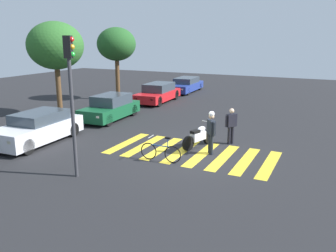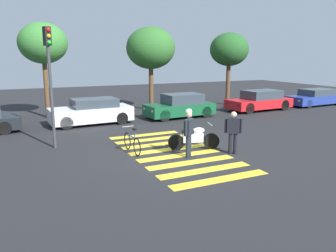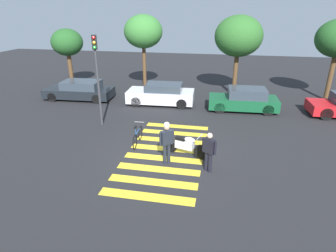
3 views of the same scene
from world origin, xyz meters
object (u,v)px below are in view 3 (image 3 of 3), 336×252
leaning_bicycle (138,137)px  car_white_van (161,94)px  officer_on_foot (167,140)px  car_green_compact (244,100)px  traffic_light_pole (97,68)px  car_black_suv (80,90)px  police_motorcycle (185,145)px  officer_by_motorcycle (209,150)px

leaning_bicycle → car_white_van: 6.10m
officer_on_foot → car_green_compact: officer_on_foot is taller
car_white_van → traffic_light_pole: size_ratio=0.93×
officer_on_foot → car_black_suv: size_ratio=0.38×
car_black_suv → car_green_compact: car_green_compact is taller
leaning_bicycle → officer_on_foot: officer_on_foot is taller
police_motorcycle → car_green_compact: (2.73, 6.49, 0.22)m
police_motorcycle → car_green_compact: 7.05m
police_motorcycle → car_green_compact: car_green_compact is taller
police_motorcycle → officer_by_motorcycle: 1.60m
police_motorcycle → leaning_bicycle: size_ratio=1.18×
leaning_bicycle → traffic_light_pole: traffic_light_pole is taller
leaning_bicycle → car_black_suv: (-6.01, 6.12, 0.24)m
car_white_van → car_green_compact: size_ratio=1.04×
officer_on_foot → car_black_suv: (-7.68, 7.56, -0.42)m
officer_on_foot → car_white_van: 7.76m
leaning_bicycle → traffic_light_pole: 4.23m
police_motorcycle → leaning_bicycle: (-2.33, 0.65, -0.08)m
car_black_suv → traffic_light_pole: (3.41, -4.22, 2.50)m
car_white_van → leaning_bicycle: bearing=-88.1°
officer_by_motorcycle → police_motorcycle: bearing=132.9°
car_white_van → traffic_light_pole: traffic_light_pole is taller
car_white_van → car_green_compact: bearing=-2.7°
leaning_bicycle → car_white_van: size_ratio=0.39×
leaning_bicycle → car_black_suv: 8.58m
police_motorcycle → officer_by_motorcycle: officer_by_motorcycle is taller
leaning_bicycle → traffic_light_pole: size_ratio=0.36×
car_black_suv → car_white_van: car_white_van is taller
police_motorcycle → car_green_compact: bearing=67.2°
car_green_compact → police_motorcycle: bearing=-112.8°
officer_by_motorcycle → car_black_suv: (-9.38, 7.90, -0.30)m
car_black_suv → traffic_light_pole: bearing=-51.1°
car_black_suv → car_white_van: (5.81, -0.04, 0.05)m
leaning_bicycle → traffic_light_pole: bearing=143.9°
officer_by_motorcycle → car_white_van: 8.64m
car_white_van → car_black_suv: bearing=179.7°
officer_on_foot → traffic_light_pole: bearing=142.1°
car_green_compact → traffic_light_pole: (-7.66, -3.94, 2.45)m
police_motorcycle → officer_by_motorcycle: size_ratio=1.23×
officer_on_foot → car_green_compact: size_ratio=0.42×
officer_by_motorcycle → car_black_suv: 12.27m
leaning_bicycle → officer_by_motorcycle: bearing=-27.8°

